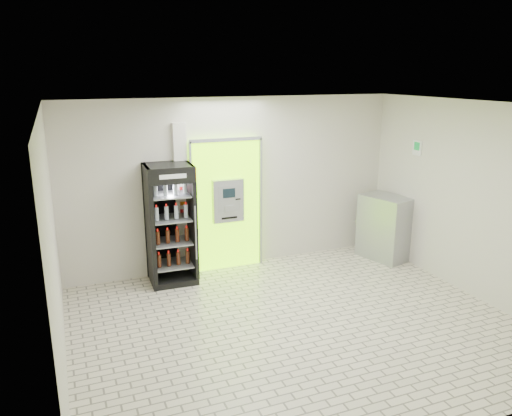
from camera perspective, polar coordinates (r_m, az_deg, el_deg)
ground at (r=7.15m, az=4.64°, el=-13.19°), size 6.00×6.00×0.00m
room_shell at (r=6.47m, az=4.99°, el=1.29°), size 6.00×6.00×6.00m
atm_assembly at (r=8.73m, az=-3.41°, el=0.47°), size 1.30×0.24×2.33m
pillar at (r=8.53m, az=-8.48°, el=0.86°), size 0.22×0.11×2.60m
beverage_cooler at (r=8.30m, az=-9.73°, el=-2.09°), size 0.77×0.72×1.99m
steel_cabinet at (r=9.62m, az=14.52°, el=-2.15°), size 0.83×1.02×1.19m
exit_sign at (r=9.20m, az=17.94°, el=6.57°), size 0.02×0.22×0.26m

